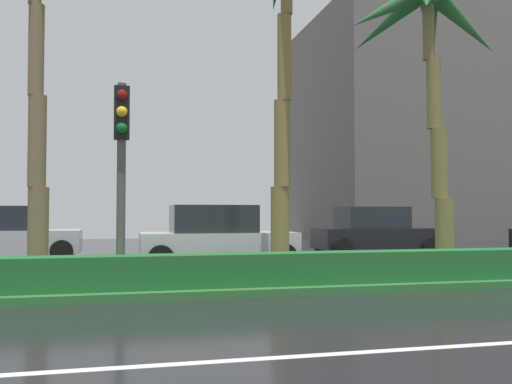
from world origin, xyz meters
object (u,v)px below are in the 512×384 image
at_px(traffic_signal_median_right, 121,146).
at_px(car_in_traffic_third, 374,232).
at_px(car_in_traffic_leading, 7,235).
at_px(car_in_traffic_second, 217,237).
at_px(palm_tree_mid_right, 430,29).

xyz_separation_m(traffic_signal_median_right, car_in_traffic_third, (8.83, 7.93, -1.90)).
xyz_separation_m(car_in_traffic_leading, car_in_traffic_second, (6.04, -3.44, 0.00)).
bearing_deg(car_in_traffic_leading, traffic_signal_median_right, -67.99).
bearing_deg(traffic_signal_median_right, car_in_traffic_third, 41.94).
distance_m(palm_tree_mid_right, car_in_traffic_leading, 13.73).
height_order(car_in_traffic_leading, car_in_traffic_second, same).
relative_size(palm_tree_mid_right, traffic_signal_median_right, 1.98).
bearing_deg(car_in_traffic_third, car_in_traffic_second, -154.65).
height_order(traffic_signal_median_right, car_in_traffic_third, traffic_signal_median_right).
bearing_deg(car_in_traffic_leading, car_in_traffic_second, -29.64).
bearing_deg(car_in_traffic_second, traffic_signal_median_right, -117.77).
height_order(palm_tree_mid_right, traffic_signal_median_right, palm_tree_mid_right).
xyz_separation_m(car_in_traffic_second, car_in_traffic_third, (6.19, 2.94, 0.00)).
relative_size(car_in_traffic_second, car_in_traffic_third, 1.00).
distance_m(traffic_signal_median_right, car_in_traffic_second, 5.96).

